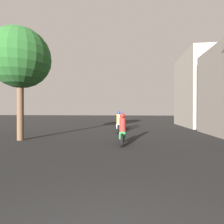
% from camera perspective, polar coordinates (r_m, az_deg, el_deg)
% --- Properties ---
extents(motorcycle_green, '(0.60, 1.90, 1.55)m').
position_cam_1_polar(motorcycle_green, '(8.78, 3.46, -6.45)').
color(motorcycle_green, black).
rests_on(motorcycle_green, ground_plane).
extents(motorcycle_silver, '(0.60, 2.00, 1.65)m').
position_cam_1_polar(motorcycle_silver, '(13.35, 2.22, -3.93)').
color(motorcycle_silver, black).
rests_on(motorcycle_silver, ground_plane).
extents(motorcycle_yellow, '(0.60, 2.03, 1.51)m').
position_cam_1_polar(motorcycle_yellow, '(15.76, 3.16, -3.46)').
color(motorcycle_yellow, black).
rests_on(motorcycle_yellow, ground_plane).
extents(building_right_far, '(4.48, 6.96, 7.65)m').
position_cam_1_polar(building_right_far, '(21.18, 27.73, 6.21)').
color(building_right_far, gray).
rests_on(building_right_far, ground_plane).
extents(street_tree, '(3.40, 3.40, 6.38)m').
position_cam_1_polar(street_tree, '(11.61, -27.80, 15.20)').
color(street_tree, brown).
rests_on(street_tree, ground_plane).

